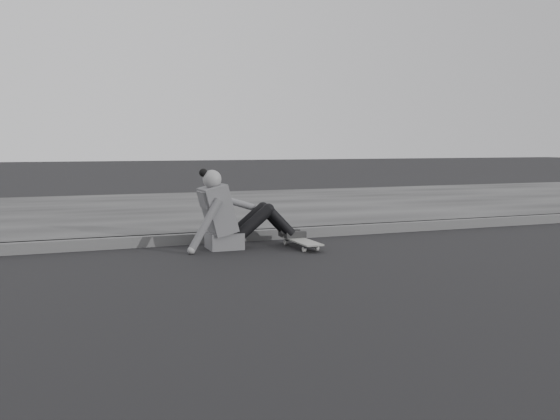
# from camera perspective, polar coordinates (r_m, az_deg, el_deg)

# --- Properties ---
(ground) EXTENTS (80.00, 80.00, 0.00)m
(ground) POSITION_cam_1_polar(r_m,az_deg,el_deg) (5.67, 16.90, -5.74)
(ground) COLOR black
(ground) RESTS_ON ground
(curb) EXTENTS (24.00, 0.16, 0.12)m
(curb) POSITION_cam_1_polar(r_m,az_deg,el_deg) (7.82, 5.16, -1.88)
(curb) COLOR #4D4D4D
(curb) RESTS_ON ground
(sidewalk) EXTENTS (24.00, 6.00, 0.12)m
(sidewalk) POSITION_cam_1_polar(r_m,az_deg,el_deg) (10.59, -2.14, 0.20)
(sidewalk) COLOR #373737
(sidewalk) RESTS_ON ground
(skateboard) EXTENTS (0.20, 0.78, 0.09)m
(skateboard) POSITION_cam_1_polar(r_m,az_deg,el_deg) (6.85, 1.92, -2.88)
(skateboard) COLOR #A0A09B
(skateboard) RESTS_ON ground
(seated_woman) EXTENTS (1.38, 0.46, 0.88)m
(seated_woman) POSITION_cam_1_polar(r_m,az_deg,el_deg) (6.79, -4.59, -0.51)
(seated_woman) COLOR #565558
(seated_woman) RESTS_ON ground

